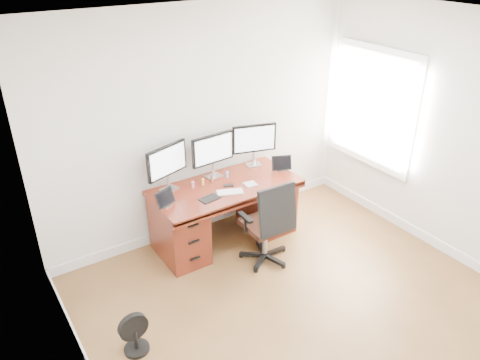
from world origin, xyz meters
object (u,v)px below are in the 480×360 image
desk (225,210)px  floor_fan (135,334)px  monitor_center (213,151)px  keyboard (230,192)px  office_chair (268,236)px

desk → floor_fan: 1.90m
monitor_center → keyboard: (-0.05, -0.44, -0.33)m
monitor_center → keyboard: 0.55m
office_chair → monitor_center: (-0.17, 0.87, 0.75)m
desk → keyboard: bearing=-103.7°
keyboard → desk: bearing=98.6°
floor_fan → keyboard: bearing=27.6°
office_chair → floor_fan: bearing=-164.5°
monitor_center → floor_fan: bearing=-145.0°
desk → floor_fan: desk is taller
monitor_center → office_chair: bearing=-83.2°
monitor_center → keyboard: bearing=-100.6°
office_chair → keyboard: size_ratio=3.53×
desk → office_chair: (0.17, -0.63, -0.07)m
floor_fan → desk: bearing=32.3°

